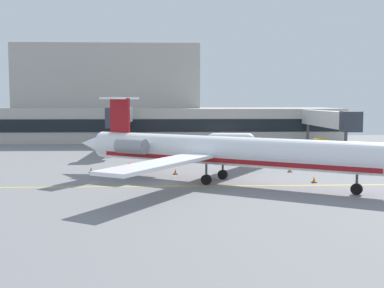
% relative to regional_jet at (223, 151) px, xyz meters
% --- Properties ---
extents(ground, '(120.00, 120.00, 0.11)m').
position_rel_regional_jet_xyz_m(ground, '(-3.89, -0.35, -2.89)').
color(ground, slate).
extents(terminal_building, '(65.85, 17.32, 17.86)m').
position_rel_regional_jet_xyz_m(terminal_building, '(-11.06, 49.10, 3.90)').
color(terminal_building, '#B7B2A8').
rests_on(terminal_building, ground).
extents(jet_bridge_west, '(2.40, 20.71, 6.48)m').
position_rel_regional_jet_xyz_m(jet_bridge_west, '(-11.91, 28.55, 2.25)').
color(jet_bridge_west, silver).
rests_on(jet_bridge_west, ground).
extents(jet_bridge_east, '(2.40, 22.09, 5.99)m').
position_rel_regional_jet_xyz_m(jet_bridge_east, '(18.51, 27.85, 1.78)').
color(jet_bridge_east, silver).
rests_on(jet_bridge_east, ground).
extents(regional_jet, '(30.20, 25.86, 7.70)m').
position_rel_regional_jet_xyz_m(regional_jet, '(0.00, 0.00, 0.00)').
color(regional_jet, white).
rests_on(regional_jet, ground).
extents(baggage_tug, '(2.62, 3.28, 2.16)m').
position_rel_regional_jet_xyz_m(baggage_tug, '(10.29, 13.98, -1.88)').
color(baggage_tug, silver).
rests_on(baggage_tug, ground).
extents(pushback_tractor, '(3.41, 3.74, 2.11)m').
position_rel_regional_jet_xyz_m(pushback_tractor, '(15.97, 23.50, -1.88)').
color(pushback_tractor, '#E5B20C').
rests_on(pushback_tractor, ground).
extents(belt_loader, '(2.79, 3.15, 2.06)m').
position_rel_regional_jet_xyz_m(belt_loader, '(-4.42, 13.65, -1.93)').
color(belt_loader, '#E5B20C').
rests_on(belt_loader, ground).
extents(fuel_tank, '(7.37, 2.65, 2.45)m').
position_rel_regional_jet_xyz_m(fuel_tank, '(4.40, 30.43, -1.46)').
color(fuel_tank, white).
rests_on(fuel_tank, ground).
extents(safety_cone_alpha, '(0.47, 0.47, 0.55)m').
position_rel_regional_jet_xyz_m(safety_cone_alpha, '(-12.91, 6.75, -2.60)').
color(safety_cone_alpha, orange).
rests_on(safety_cone_alpha, ground).
extents(safety_cone_bravo, '(0.47, 0.47, 0.55)m').
position_rel_regional_jet_xyz_m(safety_cone_bravo, '(-4.27, 5.19, -2.60)').
color(safety_cone_bravo, orange).
rests_on(safety_cone_bravo, ground).
extents(safety_cone_charlie, '(0.47, 0.47, 0.55)m').
position_rel_regional_jet_xyz_m(safety_cone_charlie, '(7.59, 6.26, -2.60)').
color(safety_cone_charlie, orange).
rests_on(safety_cone_charlie, ground).
extents(safety_cone_delta, '(0.47, 0.47, 0.55)m').
position_rel_regional_jet_xyz_m(safety_cone_delta, '(8.18, -0.28, -2.60)').
color(safety_cone_delta, orange).
rests_on(safety_cone_delta, ground).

